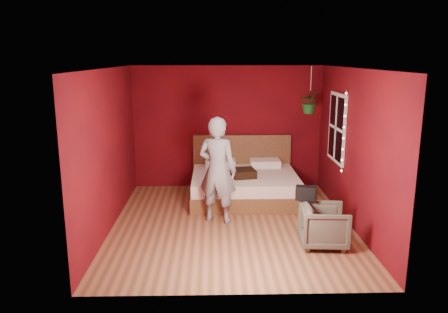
% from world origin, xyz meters
% --- Properties ---
extents(floor, '(4.50, 4.50, 0.00)m').
position_xyz_m(floor, '(0.00, 0.00, 0.00)').
color(floor, '#9A603D').
rests_on(floor, ground).
extents(room_walls, '(4.04, 4.54, 2.62)m').
position_xyz_m(room_walls, '(0.00, 0.00, 1.68)').
color(room_walls, maroon).
rests_on(room_walls, ground).
extents(window, '(0.05, 0.97, 1.27)m').
position_xyz_m(window, '(1.97, 0.90, 1.50)').
color(window, white).
rests_on(window, room_walls).
extents(fairy_lights, '(0.04, 0.04, 1.45)m').
position_xyz_m(fairy_lights, '(1.94, 0.37, 1.50)').
color(fairy_lights, silver).
rests_on(fairy_lights, room_walls).
extents(bed, '(2.09, 1.77, 1.15)m').
position_xyz_m(bed, '(0.31, 1.41, 0.30)').
color(bed, brown).
rests_on(bed, ground).
extents(person, '(0.77, 0.64, 1.82)m').
position_xyz_m(person, '(-0.24, 0.14, 0.91)').
color(person, gray).
rests_on(person, ground).
extents(armchair, '(0.73, 0.71, 0.62)m').
position_xyz_m(armchair, '(1.34, -0.88, 0.31)').
color(armchair, '#565143').
rests_on(armchair, ground).
extents(handbag, '(0.34, 0.23, 0.22)m').
position_xyz_m(handbag, '(1.11, -0.60, 0.73)').
color(handbag, black).
rests_on(handbag, armchair).
extents(throw_pillow, '(0.49, 0.49, 0.15)m').
position_xyz_m(throw_pillow, '(0.27, 1.10, 0.60)').
color(throw_pillow, black).
rests_on(throw_pillow, bed).
extents(hanging_plant, '(0.45, 0.41, 0.90)m').
position_xyz_m(hanging_plant, '(1.57, 1.42, 1.92)').
color(hanging_plant, silver).
rests_on(hanging_plant, room_walls).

